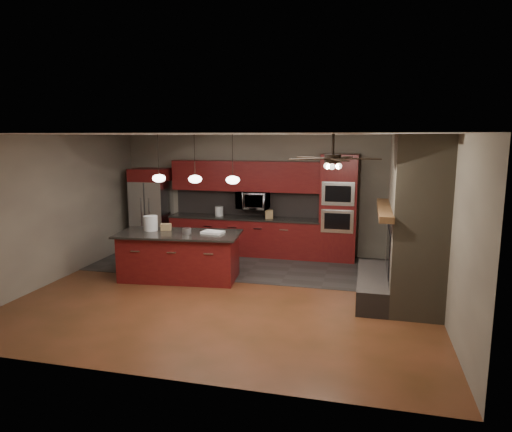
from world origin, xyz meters
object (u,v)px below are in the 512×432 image
(cardboard_box, at_px, (166,227))
(counter_box, at_px, (269,214))
(microwave, at_px, (253,200))
(white_bucket, at_px, (151,223))
(paint_can, at_px, (187,231))
(refrigerator, at_px, (152,210))
(counter_bucket, at_px, (219,211))
(kitchen_island, at_px, (179,256))
(paint_tray, at_px, (213,232))
(oven_tower, at_px, (338,208))

(cardboard_box, xyz_separation_m, counter_box, (1.70, 1.89, 0.01))
(microwave, xyz_separation_m, counter_box, (0.41, -0.10, -0.30))
(white_bucket, distance_m, paint_can, 0.83)
(refrigerator, xyz_separation_m, paint_can, (1.78, -2.10, -0.02))
(paint_can, relative_size, counter_bucket, 0.76)
(refrigerator, distance_m, counter_box, 2.94)
(kitchen_island, bearing_deg, refrigerator, 121.85)
(paint_tray, relative_size, cardboard_box, 2.00)
(cardboard_box, bearing_deg, counter_bucket, 57.74)
(kitchen_island, distance_m, white_bucket, 0.88)
(oven_tower, xyz_separation_m, paint_tray, (-2.26, -2.00, -0.25))
(oven_tower, height_order, white_bucket, oven_tower)
(cardboard_box, relative_size, counter_bucket, 0.91)
(counter_bucket, bearing_deg, refrigerator, -177.28)
(paint_can, bearing_deg, oven_tower, 38.56)
(paint_can, bearing_deg, counter_box, 61.48)
(kitchen_island, bearing_deg, counter_bucket, 80.79)
(refrigerator, distance_m, cardboard_box, 2.23)
(paint_can, height_order, paint_tray, paint_can)
(oven_tower, xyz_separation_m, paint_can, (-2.72, -2.17, -0.21))
(refrigerator, xyz_separation_m, cardboard_box, (1.24, -1.86, -0.02))
(white_bucket, bearing_deg, oven_tower, 29.91)
(white_bucket, bearing_deg, paint_tray, 1.78)
(counter_bucket, bearing_deg, oven_tower, -0.15)
(kitchen_island, bearing_deg, counter_box, 51.17)
(microwave, height_order, counter_box, microwave)
(white_bucket, xyz_separation_m, paint_tray, (1.28, 0.04, -0.13))
(oven_tower, distance_m, kitchen_island, 3.68)
(refrigerator, xyz_separation_m, counter_bucket, (1.71, 0.08, 0.01))
(microwave, xyz_separation_m, paint_tray, (-0.28, -2.05, -0.36))
(microwave, distance_m, cardboard_box, 2.39)
(microwave, height_order, white_bucket, microwave)
(kitchen_island, xyz_separation_m, counter_bucket, (0.12, 2.13, 0.55))
(refrigerator, relative_size, white_bucket, 6.79)
(kitchen_island, bearing_deg, paint_tray, 5.06)
(counter_bucket, bearing_deg, paint_can, -88.23)
(oven_tower, xyz_separation_m, counter_box, (-1.57, -0.04, -0.19))
(paint_can, bearing_deg, microwave, 71.43)
(oven_tower, xyz_separation_m, counter_bucket, (-2.79, 0.01, -0.18))
(oven_tower, bearing_deg, microwave, 178.34)
(oven_tower, height_order, microwave, oven_tower)
(refrigerator, bearing_deg, cardboard_box, -56.25)
(kitchen_island, relative_size, counter_bucket, 11.08)
(kitchen_island, xyz_separation_m, counter_box, (1.34, 2.08, 0.53))
(white_bucket, xyz_separation_m, paint_can, (0.82, -0.13, -0.09))
(kitchen_island, distance_m, cardboard_box, 0.66)
(refrigerator, distance_m, kitchen_island, 2.65)
(kitchen_island, height_order, counter_bucket, counter_bucket)
(oven_tower, bearing_deg, cardboard_box, -149.40)
(oven_tower, relative_size, counter_bucket, 10.71)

